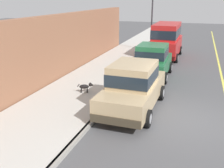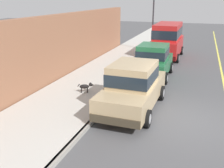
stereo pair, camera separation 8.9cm
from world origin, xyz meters
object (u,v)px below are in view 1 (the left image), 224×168
object	(u,v)px
dog_black	(86,86)
street_lamp	(152,16)
car_green_hatchback	(153,60)
car_red_van	(166,39)
car_tan_sedan	(133,86)

from	to	relation	value
dog_black	street_lamp	xyz separation A→B (m)	(1.04, 10.90, 2.48)
car_green_hatchback	street_lamp	xyz separation A→B (m)	(-1.36, 7.01, 1.93)
car_red_van	car_green_hatchback	bearing A→B (deg)	-90.56
car_tan_sedan	dog_black	size ratio (longest dim) A/B	6.40
dog_black	street_lamp	bearing A→B (deg)	84.58
car_green_hatchback	car_red_van	bearing A→B (deg)	89.44
car_green_hatchback	street_lamp	size ratio (longest dim) A/B	0.86
car_tan_sedan	car_red_van	size ratio (longest dim) A/B	0.94
car_green_hatchback	dog_black	xyz separation A→B (m)	(-2.39, -3.89, -0.55)
dog_black	street_lamp	size ratio (longest dim) A/B	0.16
car_tan_sedan	street_lamp	distance (m)	12.02
car_tan_sedan	street_lamp	size ratio (longest dim) A/B	1.05
car_green_hatchback	dog_black	world-z (taller)	car_green_hatchback
car_green_hatchback	car_red_van	xyz separation A→B (m)	(0.05, 5.47, 0.42)
car_tan_sedan	car_red_van	bearing A→B (deg)	90.05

